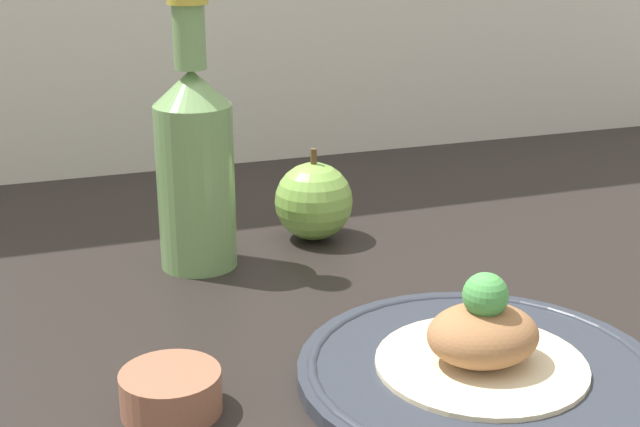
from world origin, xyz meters
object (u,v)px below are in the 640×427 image
plated_food (483,338)px  apple (314,201)px  cider_bottle (195,162)px  plate (480,371)px  dipping_bowl (171,392)px

plated_food → apple: size_ratio=1.59×
cider_bottle → plate: bearing=-63.8°
apple → cider_bottle: bearing=-165.8°
plate → plated_food: bearing=90.0°
plated_food → cider_bottle: cider_bottle is taller
plated_food → apple: apple is taller
cider_bottle → dipping_bowl: cider_bottle is taller
plate → cider_bottle: size_ratio=1.03×
plate → dipping_bowl: 22.98cm
dipping_bowl → plated_food: bearing=-8.9°
dipping_bowl → apple: bearing=54.8°
plated_food → cider_bottle: 34.37cm
plate → plated_food: size_ratio=1.74×
plated_food → cider_bottle: bearing=116.2°
cider_bottle → apple: 15.15cm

